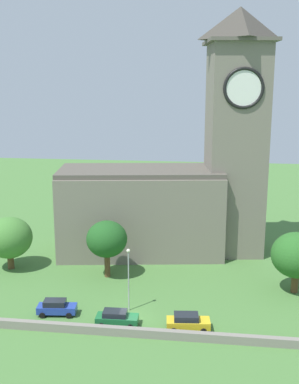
{
  "coord_description": "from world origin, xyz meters",
  "views": [
    {
      "loc": [
        8.57,
        -48.24,
        25.76
      ],
      "look_at": [
        0.93,
        9.03,
        12.76
      ],
      "focal_mm": 43.99,
      "sensor_mm": 36.0,
      "label": 1
    }
  ],
  "objects_px": {
    "car_yellow": "(188,322)",
    "tree_riverside_west": "(297,255)",
    "car_blue": "(56,307)",
    "streetlamp_west_mid": "(128,270)",
    "car_green": "(117,318)",
    "tree_churchyard": "(9,238)",
    "church": "(178,180)",
    "tree_riverside_east": "(107,239)"
  },
  "relations": [
    {
      "from": "car_yellow",
      "to": "tree_riverside_west",
      "type": "bearing_deg",
      "value": 40.94
    },
    {
      "from": "car_yellow",
      "to": "car_blue",
      "type": "bearing_deg",
      "value": 174.77
    },
    {
      "from": "streetlamp_west_mid",
      "to": "tree_riverside_west",
      "type": "height_order",
      "value": "tree_riverside_west"
    },
    {
      "from": "car_green",
      "to": "tree_churchyard",
      "type": "distance_m",
      "value": 23.62
    },
    {
      "from": "car_blue",
      "to": "tree_churchyard",
      "type": "height_order",
      "value": "tree_churchyard"
    },
    {
      "from": "tree_riverside_west",
      "to": "church",
      "type": "bearing_deg",
      "value": 139.88
    },
    {
      "from": "church",
      "to": "streetlamp_west_mid",
      "type": "relative_size",
      "value": 4.85
    },
    {
      "from": "car_green",
      "to": "tree_riverside_west",
      "type": "distance_m",
      "value": 24.12
    },
    {
      "from": "tree_churchyard",
      "to": "church",
      "type": "bearing_deg",
      "value": 24.49
    },
    {
      "from": "car_blue",
      "to": "tree_riverside_west",
      "type": "height_order",
      "value": "tree_riverside_west"
    },
    {
      "from": "tree_riverside_east",
      "to": "car_blue",
      "type": "bearing_deg",
      "value": -106.09
    },
    {
      "from": "car_yellow",
      "to": "tree_riverside_west",
      "type": "distance_m",
      "value": 17.75
    },
    {
      "from": "tree_riverside_east",
      "to": "tree_churchyard",
      "type": "distance_m",
      "value": 14.58
    },
    {
      "from": "car_yellow",
      "to": "car_green",
      "type": "bearing_deg",
      "value": 179.91
    },
    {
      "from": "church",
      "to": "car_green",
      "type": "height_order",
      "value": "church"
    },
    {
      "from": "car_blue",
      "to": "tree_riverside_west",
      "type": "xyz_separation_m",
      "value": [
        28.24,
        9.93,
        4.07
      ]
    },
    {
      "from": "tree_riverside_west",
      "to": "car_green",
      "type": "bearing_deg",
      "value": -151.58
    },
    {
      "from": "tree_churchyard",
      "to": "tree_riverside_east",
      "type": "bearing_deg",
      "value": -4.3
    },
    {
      "from": "car_green",
      "to": "tree_riverside_west",
      "type": "xyz_separation_m",
      "value": [
        20.9,
        11.31,
        4.15
      ]
    },
    {
      "from": "streetlamp_west_mid",
      "to": "tree_riverside_east",
      "type": "xyz_separation_m",
      "value": [
        -4.71,
        9.57,
        0.38
      ]
    },
    {
      "from": "church",
      "to": "tree_riverside_east",
      "type": "relative_size",
      "value": 4.64
    },
    {
      "from": "car_blue",
      "to": "car_green",
      "type": "height_order",
      "value": "car_blue"
    },
    {
      "from": "car_green",
      "to": "car_yellow",
      "type": "xyz_separation_m",
      "value": [
        7.84,
        -0.01,
        0.07
      ]
    },
    {
      "from": "car_green",
      "to": "church",
      "type": "bearing_deg",
      "value": 78.94
    },
    {
      "from": "car_blue",
      "to": "tree_churchyard",
      "type": "relative_size",
      "value": 0.61
    },
    {
      "from": "car_green",
      "to": "streetlamp_west_mid",
      "type": "relative_size",
      "value": 0.62
    },
    {
      "from": "car_blue",
      "to": "streetlamp_west_mid",
      "type": "distance_m",
      "value": 9.33
    },
    {
      "from": "church",
      "to": "tree_riverside_east",
      "type": "height_order",
      "value": "church"
    },
    {
      "from": "church",
      "to": "tree_riverside_east",
      "type": "distance_m",
      "value": 15.91
    },
    {
      "from": "car_blue",
      "to": "tree_churchyard",
      "type": "distance_m",
      "value": 17.39
    },
    {
      "from": "tree_riverside_east",
      "to": "streetlamp_west_mid",
      "type": "bearing_deg",
      "value": -63.81
    },
    {
      "from": "car_green",
      "to": "car_yellow",
      "type": "distance_m",
      "value": 7.84
    },
    {
      "from": "car_blue",
      "to": "car_yellow",
      "type": "relative_size",
      "value": 0.95
    },
    {
      "from": "church",
      "to": "tree_churchyard",
      "type": "bearing_deg",
      "value": -155.51
    },
    {
      "from": "car_yellow",
      "to": "streetlamp_west_mid",
      "type": "distance_m",
      "value": 8.94
    },
    {
      "from": "church",
      "to": "car_green",
      "type": "distance_m",
      "value": 27.49
    },
    {
      "from": "church",
      "to": "car_blue",
      "type": "relative_size",
      "value": 8.01
    },
    {
      "from": "tree_riverside_east",
      "to": "car_green",
      "type": "bearing_deg",
      "value": -73.19
    },
    {
      "from": "tree_riverside_west",
      "to": "car_yellow",
      "type": "bearing_deg",
      "value": -139.06
    },
    {
      "from": "church",
      "to": "car_blue",
      "type": "xyz_separation_m",
      "value": [
        -12.2,
        -23.45,
        -10.67
      ]
    },
    {
      "from": "church",
      "to": "car_green",
      "type": "xyz_separation_m",
      "value": [
        -4.85,
        -24.83,
        -10.75
      ]
    },
    {
      "from": "car_blue",
      "to": "car_green",
      "type": "xyz_separation_m",
      "value": [
        7.34,
        -1.38,
        -0.08
      ]
    }
  ]
}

